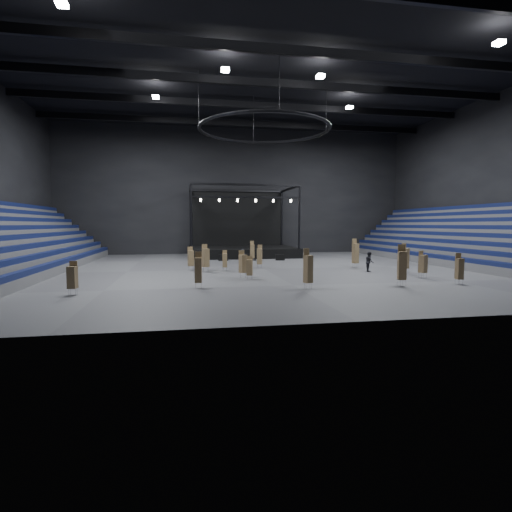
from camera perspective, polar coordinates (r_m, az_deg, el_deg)
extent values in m
plane|color=#47474A|center=(37.95, 1.16, -1.85)|extent=(50.00, 50.00, 0.00)
cube|color=black|center=(40.16, 1.20, 24.61)|extent=(50.00, 42.00, 0.20)
cube|color=black|center=(58.65, -2.86, 9.20)|extent=(50.00, 0.20, 18.00)
cube|color=black|center=(18.23, 14.91, 19.60)|extent=(50.00, 0.20, 18.00)
cube|color=black|center=(49.35, 31.42, 9.43)|extent=(0.20, 42.00, 18.00)
cube|color=#525255|center=(39.78, -30.72, -1.65)|extent=(7.20, 40.00, 0.75)
cube|color=#0C1035|center=(38.68, -26.19, -0.78)|extent=(0.59, 40.00, 0.40)
cube|color=#525255|center=(39.90, -31.34, -1.12)|extent=(6.30, 40.00, 1.50)
cube|color=#0C1035|center=(38.89, -27.51, 0.31)|extent=(0.59, 40.00, 0.40)
cube|color=#525255|center=(40.04, -31.96, -0.59)|extent=(5.40, 40.00, 2.25)
cube|color=#0C1035|center=(39.13, -28.80, 1.38)|extent=(0.59, 40.00, 0.40)
cube|color=#525255|center=(40.18, -32.58, -0.06)|extent=(4.50, 40.00, 3.00)
cube|color=#0C1035|center=(39.40, -30.08, 2.44)|extent=(0.59, 40.00, 0.40)
cube|color=#0C1035|center=(39.70, -31.35, 3.49)|extent=(0.59, 40.00, 0.40)
cube|color=#0C1035|center=(40.04, -32.60, 4.51)|extent=(0.59, 40.00, 0.40)
cube|color=#525255|center=(46.99, 27.70, -0.68)|extent=(7.20, 40.00, 0.75)
cube|color=#0C1035|center=(45.01, 24.41, -0.04)|extent=(0.59, 40.00, 0.40)
cube|color=#525255|center=(47.24, 28.15, -0.21)|extent=(6.30, 40.00, 1.50)
cube|color=#0C1035|center=(45.48, 25.38, 0.92)|extent=(0.59, 40.00, 0.40)
cube|color=#525255|center=(47.49, 28.59, 0.25)|extent=(5.40, 40.00, 2.25)
cube|color=#0C1035|center=(45.97, 26.33, 1.86)|extent=(0.59, 40.00, 0.40)
cube|color=#525255|center=(47.75, 29.03, 0.70)|extent=(4.50, 40.00, 3.00)
cube|color=#0C1035|center=(46.49, 27.25, 2.78)|extent=(0.59, 40.00, 0.40)
cube|color=#525255|center=(48.01, 29.46, 1.15)|extent=(3.60, 40.00, 3.75)
cube|color=#0C1035|center=(47.03, 28.16, 3.67)|extent=(0.59, 40.00, 0.40)
cube|color=#525255|center=(48.29, 29.89, 1.59)|extent=(2.70, 40.00, 4.50)
cube|color=#0C1035|center=(47.59, 29.05, 4.55)|extent=(0.59, 40.00, 0.40)
cube|color=#525255|center=(48.56, 30.32, 2.03)|extent=(1.80, 40.00, 5.25)
cube|color=#0C1035|center=(48.17, 29.92, 5.40)|extent=(0.59, 40.00, 0.40)
cube|color=#525255|center=(48.84, 30.74, 2.47)|extent=(0.90, 40.00, 6.00)
cube|color=#0C1035|center=(48.78, 30.77, 6.23)|extent=(0.59, 40.00, 0.40)
cube|color=black|center=(53.13, -2.08, 0.62)|extent=(14.00, 10.00, 1.20)
cube|color=black|center=(57.77, -2.76, 5.50)|extent=(13.30, 0.30, 8.00)
cylinder|color=black|center=(47.91, -9.21, 5.53)|extent=(0.24, 0.24, 7.80)
cylinder|color=black|center=(57.11, -9.34, 5.36)|extent=(0.24, 0.24, 7.80)
cylinder|color=black|center=(49.89, 6.21, 5.52)|extent=(0.24, 0.24, 7.80)
cylinder|color=black|center=(58.78, 3.69, 5.38)|extent=(0.24, 0.24, 7.80)
cube|color=black|center=(48.69, -1.35, 10.17)|extent=(13.40, 0.25, 0.25)
cube|color=black|center=(57.76, -2.74, 9.28)|extent=(13.40, 0.25, 0.25)
cube|color=black|center=(48.57, -1.35, 8.41)|extent=(13.40, 0.20, 0.20)
cylinder|color=white|center=(48.02, -7.91, 7.93)|extent=(0.24, 0.24, 0.35)
cylinder|color=white|center=(48.15, -5.27, 7.94)|extent=(0.24, 0.24, 0.35)
cylinder|color=white|center=(48.39, -2.65, 7.94)|extent=(0.24, 0.24, 0.35)
cylinder|color=white|center=(48.72, -0.06, 7.92)|extent=(0.24, 0.24, 0.35)
cylinder|color=white|center=(49.15, 2.50, 7.89)|extent=(0.24, 0.24, 0.35)
cylinder|color=white|center=(49.67, 5.00, 7.84)|extent=(0.24, 0.24, 0.35)
torus|color=black|center=(38.72, 1.19, 17.64)|extent=(12.30, 12.30, 0.30)
cylinder|color=black|center=(40.91, 10.03, 20.47)|extent=(0.04, 0.04, 5.00)
cylinder|color=black|center=(45.05, -0.37, 19.03)|extent=(0.04, 0.04, 5.00)
cylinder|color=black|center=(38.70, -8.21, 21.44)|extent=(0.04, 0.04, 5.00)
cylinder|color=black|center=(33.79, 3.36, 24.03)|extent=(0.04, 0.04, 5.00)
cube|color=black|center=(33.50, 3.82, 27.33)|extent=(49.00, 0.35, 0.70)
cube|color=black|center=(39.89, 1.20, 23.53)|extent=(49.00, 0.35, 0.70)
cube|color=black|center=(46.45, -0.60, 20.76)|extent=(49.00, 0.35, 0.70)
cube|color=black|center=(54.09, -2.06, 18.42)|extent=(49.00, 0.35, 0.70)
cube|color=white|center=(28.69, -26.01, 29.66)|extent=(0.60, 0.60, 0.25)
cube|color=white|center=(35.11, 31.40, 24.54)|extent=(0.60, 0.60, 0.25)
cube|color=white|center=(42.91, -14.14, 21.17)|extent=(0.60, 0.60, 0.25)
cube|color=white|center=(46.20, 13.20, 19.96)|extent=(0.60, 0.60, 0.25)
cube|color=white|center=(35.40, -4.43, 24.99)|extent=(0.60, 0.60, 0.25)
cube|color=white|center=(37.02, 9.19, 24.02)|extent=(0.60, 0.60, 0.25)
cube|color=black|center=(46.64, -4.71, -0.24)|extent=(1.17, 0.80, 0.71)
cube|color=black|center=(46.72, -0.77, -0.18)|extent=(1.16, 0.62, 0.76)
cube|color=black|center=(47.08, 3.46, -0.18)|extent=(1.14, 0.70, 0.71)
cylinder|color=silver|center=(40.03, 13.84, -1.34)|extent=(0.03, 0.03, 0.42)
cylinder|color=silver|center=(40.40, 13.61, -1.29)|extent=(0.03, 0.03, 0.42)
cylinder|color=silver|center=(40.19, 14.36, -1.33)|extent=(0.03, 0.03, 0.42)
cylinder|color=silver|center=(40.56, 14.13, -1.27)|extent=(0.03, 0.03, 0.42)
cube|color=olive|center=(40.19, 14.01, 0.36)|extent=(0.60, 0.60, 1.93)
cube|color=olive|center=(40.31, 13.87, 1.68)|extent=(0.49, 0.16, 1.06)
cylinder|color=silver|center=(35.67, -7.50, -1.94)|extent=(0.03, 0.03, 0.44)
cylinder|color=silver|center=(36.08, -7.53, -1.87)|extent=(0.03, 0.03, 0.44)
cylinder|color=silver|center=(35.69, -6.83, -1.93)|extent=(0.03, 0.03, 0.44)
cylinder|color=silver|center=(36.10, -6.87, -1.86)|extent=(0.03, 0.03, 0.44)
cube|color=olive|center=(35.78, -7.20, -0.25)|extent=(0.68, 0.68, 1.63)
cube|color=olive|center=(35.92, -7.36, 0.99)|extent=(0.49, 0.25, 0.90)
cylinder|color=silver|center=(26.17, -25.21, -4.72)|extent=(0.03, 0.03, 0.41)
cylinder|color=silver|center=(26.54, -25.00, -4.59)|extent=(0.03, 0.03, 0.41)
cylinder|color=silver|center=(26.07, -24.39, -4.73)|extent=(0.03, 0.03, 0.41)
cylinder|color=silver|center=(26.44, -24.19, -4.60)|extent=(0.03, 0.03, 0.41)
cube|color=olive|center=(26.19, -24.76, -2.80)|extent=(0.56, 0.56, 1.32)
cube|color=olive|center=(26.31, -24.62, -1.42)|extent=(0.47, 0.14, 0.73)
cylinder|color=silver|center=(31.41, 26.93, -3.35)|extent=(0.03, 0.03, 0.36)
cylinder|color=silver|center=(31.68, 26.56, -3.27)|extent=(0.03, 0.03, 0.36)
cylinder|color=silver|center=(31.61, 27.43, -3.32)|extent=(0.03, 0.03, 0.36)
cylinder|color=silver|center=(31.88, 27.06, -3.24)|extent=(0.03, 0.03, 0.36)
cube|color=olive|center=(31.54, 27.06, -1.63)|extent=(0.45, 0.45, 1.48)
cube|color=olive|center=(31.63, 26.91, -0.35)|extent=(0.42, 0.07, 0.82)
cylinder|color=silver|center=(36.06, -4.71, -1.92)|extent=(0.03, 0.03, 0.34)
cylinder|color=silver|center=(36.39, -4.75, -1.87)|extent=(0.03, 0.03, 0.34)
cylinder|color=silver|center=(36.10, -4.19, -1.91)|extent=(0.03, 0.03, 0.34)
cylinder|color=silver|center=(36.42, -4.24, -1.86)|extent=(0.03, 0.03, 0.34)
cube|color=olive|center=(36.16, -4.48, -0.63)|extent=(0.47, 0.47, 1.26)
cube|color=olive|center=(36.28, -4.48, 0.31)|extent=(0.40, 0.11, 0.69)
cylinder|color=silver|center=(26.29, 7.17, -4.30)|extent=(0.03, 0.03, 0.39)
cylinder|color=silver|center=(26.64, 6.93, -4.18)|extent=(0.03, 0.03, 0.39)
cylinder|color=silver|center=(26.40, 7.94, -4.27)|extent=(0.03, 0.03, 0.39)
cylinder|color=silver|center=(26.75, 7.70, -4.15)|extent=(0.03, 0.03, 0.39)
cube|color=olive|center=(26.38, 7.46, -1.87)|extent=(0.62, 0.62, 1.81)
cube|color=olive|center=(26.44, 7.20, 0.01)|extent=(0.43, 0.23, 0.99)
cylinder|color=silver|center=(33.87, 22.60, -2.61)|extent=(0.03, 0.03, 0.42)
cylinder|color=silver|center=(34.20, 22.24, -2.53)|extent=(0.03, 0.03, 0.42)
cylinder|color=silver|center=(34.09, 23.17, -2.59)|extent=(0.03, 0.03, 0.42)
cylinder|color=silver|center=(34.42, 22.80, -2.51)|extent=(0.03, 0.03, 0.42)
cube|color=olive|center=(34.05, 22.75, -1.04)|extent=(0.66, 0.66, 1.40)
cube|color=olive|center=(34.12, 22.49, 0.07)|extent=(0.47, 0.24, 0.77)
cylinder|color=silver|center=(26.54, -8.60, -4.25)|extent=(0.03, 0.03, 0.38)
cylinder|color=silver|center=(26.90, -8.62, -4.13)|extent=(0.03, 0.03, 0.38)
cylinder|color=silver|center=(26.55, -7.83, -4.24)|extent=(0.03, 0.03, 0.38)
cylinder|color=silver|center=(26.91, -7.86, -4.12)|extent=(0.03, 0.03, 0.38)
cube|color=olive|center=(26.59, -8.25, -2.02)|extent=(0.50, 0.50, 1.65)
cube|color=olive|center=(26.70, -8.24, -0.32)|extent=(0.44, 0.11, 0.91)
cylinder|color=silver|center=(28.93, 19.92, -3.68)|extent=(0.03, 0.03, 0.44)
cylinder|color=silver|center=(29.29, 19.52, -3.58)|extent=(0.03, 0.03, 0.44)
cylinder|color=silver|center=(29.14, 20.63, -3.65)|extent=(0.03, 0.03, 0.44)
cylinder|color=silver|center=(29.49, 20.22, -3.54)|extent=(0.03, 0.03, 0.44)
cube|color=olive|center=(29.07, 20.13, -1.29)|extent=(0.65, 0.65, 1.94)
cube|color=olive|center=(29.21, 20.09, 0.54)|extent=(0.50, 0.21, 1.07)
cylinder|color=silver|center=(30.26, -1.18, -3.14)|extent=(0.03, 0.03, 0.35)
cylinder|color=silver|center=(30.59, -1.28, -3.06)|extent=(0.03, 0.03, 0.35)
cylinder|color=silver|center=(30.31, -0.56, -3.13)|extent=(0.03, 0.03, 0.35)
cylinder|color=silver|center=(30.64, -0.66, -3.05)|extent=(0.03, 0.03, 0.35)
cube|color=olive|center=(30.36, -0.92, -1.65)|extent=(0.54, 0.54, 1.19)
cube|color=olive|center=(30.48, -0.86, -0.59)|extent=(0.40, 0.18, 0.66)
cylinder|color=silver|center=(36.99, -9.58, -1.76)|extent=(0.03, 0.03, 0.41)
cylinder|color=silver|center=(37.37, -9.58, -1.70)|extent=(0.03, 0.03, 0.41)
cylinder|color=silver|center=(36.99, -8.98, -1.75)|extent=(0.03, 0.03, 0.41)
cylinder|color=silver|center=(37.38, -8.99, -1.69)|extent=(0.03, 0.03, 0.41)
cube|color=olive|center=(37.09, -9.30, -0.32)|extent=(0.60, 0.60, 1.42)
cube|color=olive|center=(37.24, -9.40, 0.72)|extent=(0.47, 0.18, 0.78)
cylinder|color=silver|center=(31.32, -2.18, -2.83)|extent=(0.03, 0.03, 0.42)
cylinder|color=silver|center=(31.71, -2.28, -2.73)|extent=(0.03, 0.03, 0.42)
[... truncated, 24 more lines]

